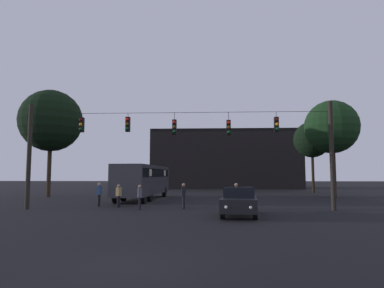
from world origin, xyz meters
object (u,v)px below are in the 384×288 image
(pedestrian_trailing, at_px, (236,194))
(tree_right_far, at_px, (51,121))
(city_bus, at_px, (144,178))
(car_near_right, at_px, (239,201))
(pedestrian_crossing_right, at_px, (184,194))
(tree_behind_building, at_px, (312,140))
(tree_left_silhouette, at_px, (332,127))
(pedestrian_crossing_left, at_px, (119,194))
(pedestrian_crossing_center, at_px, (99,193))
(pedestrian_near_bus, at_px, (140,196))

(pedestrian_trailing, xyz_separation_m, tree_right_far, (-17.69, 10.85, 6.68))
(city_bus, distance_m, car_near_right, 13.75)
(car_near_right, relative_size, tree_right_far, 0.42)
(pedestrian_crossing_right, height_order, pedestrian_trailing, pedestrian_trailing)
(city_bus, bearing_deg, tree_behind_building, 32.55)
(city_bus, distance_m, tree_right_far, 12.04)
(tree_left_silhouette, height_order, tree_behind_building, tree_left_silhouette)
(city_bus, xyz_separation_m, pedestrian_crossing_left, (-0.32, -7.13, -1.01))
(pedestrian_crossing_left, distance_m, pedestrian_crossing_center, 1.63)
(pedestrian_near_bus, xyz_separation_m, tree_right_far, (-11.56, 11.74, 6.75))
(city_bus, height_order, tree_left_silhouette, tree_left_silhouette)
(car_near_right, xyz_separation_m, pedestrian_near_bus, (-5.98, 2.85, 0.07))
(pedestrian_crossing_left, height_order, tree_left_silhouette, tree_left_silhouette)
(tree_left_silhouette, bearing_deg, pedestrian_crossing_left, -148.67)
(car_near_right, xyz_separation_m, pedestrian_crossing_center, (-9.27, 4.96, 0.13))
(pedestrian_crossing_right, relative_size, pedestrian_trailing, 0.99)
(tree_behind_building, relative_size, tree_right_far, 0.81)
(pedestrian_crossing_center, height_order, tree_right_far, tree_right_far)
(tree_behind_building, bearing_deg, tree_right_far, -163.06)
(pedestrian_trailing, bearing_deg, city_bus, 134.16)
(pedestrian_crossing_right, xyz_separation_m, tree_behind_building, (14.28, 19.66, 5.53))
(pedestrian_crossing_left, relative_size, tree_left_silhouette, 0.16)
(car_near_right, height_order, pedestrian_near_bus, pedestrian_near_bus)
(city_bus, xyz_separation_m, tree_behind_building, (18.43, 11.76, 4.59))
(city_bus, xyz_separation_m, tree_left_silhouette, (18.06, 4.05, 5.04))
(car_near_right, distance_m, tree_left_silhouette, 19.83)
(tree_left_silhouette, bearing_deg, tree_behind_building, 87.28)
(pedestrian_crossing_left, height_order, pedestrian_near_bus, pedestrian_near_bus)
(pedestrian_near_bus, xyz_separation_m, tree_behind_building, (16.99, 20.44, 5.59))
(pedestrian_crossing_left, xyz_separation_m, tree_right_far, (-9.81, 10.20, 6.76))
(pedestrian_near_bus, relative_size, tree_behind_building, 0.18)
(pedestrian_crossing_center, height_order, tree_behind_building, tree_behind_building)
(pedestrian_crossing_left, distance_m, pedestrian_near_bus, 2.33)
(pedestrian_near_bus, bearing_deg, city_bus, 99.40)
(car_near_right, distance_m, pedestrian_trailing, 3.74)
(pedestrian_crossing_center, xyz_separation_m, pedestrian_trailing, (9.40, -1.22, 0.01))
(car_near_right, height_order, pedestrian_crossing_right, pedestrian_crossing_right)
(tree_right_far, bearing_deg, pedestrian_crossing_right, -37.53)
(car_near_right, distance_m, pedestrian_crossing_right, 4.88)
(car_near_right, distance_m, tree_behind_building, 26.37)
(pedestrian_crossing_right, relative_size, tree_right_far, 0.15)
(car_near_right, bearing_deg, tree_right_far, 140.26)
(tree_left_silhouette, distance_m, tree_right_far, 28.21)
(pedestrian_near_bus, relative_size, tree_right_far, 0.14)
(pedestrian_crossing_left, relative_size, pedestrian_crossing_right, 0.94)
(tree_left_silhouette, bearing_deg, pedestrian_near_bus, -142.57)
(tree_right_far, bearing_deg, pedestrian_crossing_left, -46.13)
(city_bus, relative_size, pedestrian_crossing_left, 7.24)
(pedestrian_crossing_right, relative_size, tree_behind_building, 0.19)
(pedestrian_crossing_left, height_order, tree_right_far, tree_right_far)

